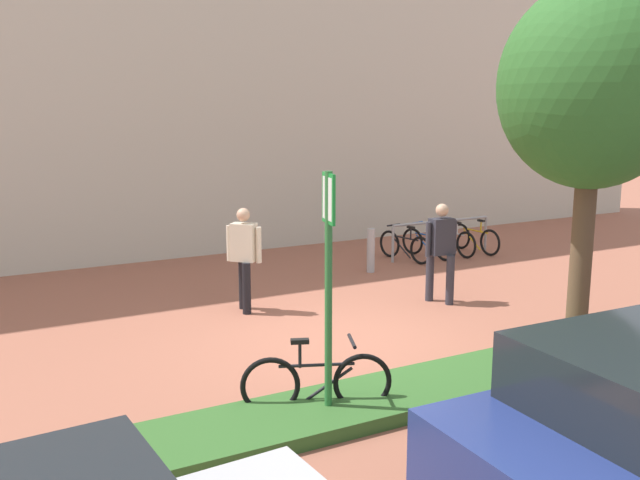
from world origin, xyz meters
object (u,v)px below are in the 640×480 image
object	(u,v)px
parking_sign_post	(329,262)
bike_rack_cluster	(441,241)
bollard_steel	(371,250)
person_suited_dark	(441,247)
person_casual_tan	(244,253)
tree_sidewalk	(593,88)
bike_at_sign	(317,382)

from	to	relation	value
parking_sign_post	bike_rack_cluster	size ratio (longest dim) A/B	1.01
bike_rack_cluster	bollard_steel	distance (m)	2.27
bollard_steel	person_suited_dark	bearing A→B (deg)	-93.78
bollard_steel	person_casual_tan	distance (m)	3.61
parking_sign_post	person_casual_tan	xyz separation A→B (m)	(0.76, 4.19, -0.76)
tree_sidewalk	bollard_steel	size ratio (longest dim) A/B	5.43
bike_at_sign	bike_rack_cluster	xyz separation A→B (m)	(6.30, 5.88, -0.00)
bike_at_sign	person_casual_tan	distance (m)	4.11
bike_rack_cluster	parking_sign_post	bearing A→B (deg)	-135.82
tree_sidewalk	person_casual_tan	world-z (taller)	tree_sidewalk
bike_at_sign	bollard_steel	distance (m)	6.72
tree_sidewalk	person_casual_tan	size ratio (longest dim) A/B	2.84
bike_at_sign	bollard_steel	world-z (taller)	bollard_steel
bike_rack_cluster	bollard_steel	world-z (taller)	bollard_steel
bike_rack_cluster	person_suited_dark	size ratio (longest dim) A/B	1.55
bollard_steel	person_suited_dark	xyz separation A→B (m)	(-0.16, -2.46, 0.53)
bike_rack_cluster	person_suited_dark	distance (m)	3.88
bike_at_sign	person_suited_dark	size ratio (longest dim) A/B	0.92
bike_at_sign	bike_rack_cluster	size ratio (longest dim) A/B	0.59
bike_rack_cluster	person_casual_tan	distance (m)	5.86
bollard_steel	parking_sign_post	bearing A→B (deg)	-126.26
bike_at_sign	person_suited_dark	bearing A→B (deg)	36.20
bike_rack_cluster	bollard_steel	size ratio (longest dim) A/B	2.96
parking_sign_post	tree_sidewalk	bearing A→B (deg)	-0.16
bollard_steel	tree_sidewalk	bearing A→B (deg)	-93.29
parking_sign_post	bike_rack_cluster	distance (m)	8.85
parking_sign_post	bike_at_sign	world-z (taller)	parking_sign_post
bollard_steel	bike_rack_cluster	bearing A→B (deg)	14.04
bike_at_sign	person_suited_dark	world-z (taller)	person_suited_dark
person_suited_dark	bike_at_sign	bearing A→B (deg)	-143.80
bollard_steel	person_suited_dark	distance (m)	2.52
tree_sidewalk	person_suited_dark	bearing A→B (deg)	87.10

